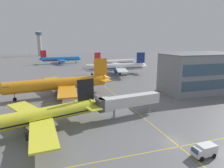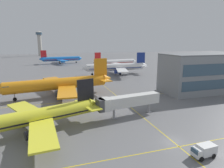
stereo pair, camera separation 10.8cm
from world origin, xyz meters
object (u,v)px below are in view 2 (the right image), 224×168
airliner_second_row (60,84)px  airliner_third_row (116,67)px  control_tower (39,41)px  airliner_far_left_stand (115,62)px  airliner_far_right_stand (61,59)px  service_truck_red_van (204,150)px  airliner_front_gate (31,118)px  jet_bridge (125,102)px

airliner_second_row → airliner_third_row: airliner_second_row is taller
airliner_third_row → control_tower: (-49.94, 178.44, 15.09)m
airliner_third_row → airliner_far_left_stand: airliner_third_row is taller
control_tower → airliner_far_right_stand: bearing=-78.7°
service_truck_red_van → airliner_far_right_stand: bearing=95.6°
airliner_front_gate → airliner_second_row: (7.18, 28.39, 0.83)m
airliner_third_row → jet_bridge: 66.80m
jet_bridge → control_tower: size_ratio=0.54×
service_truck_red_van → jet_bridge: (-6.29, 20.89, 2.88)m
service_truck_red_van → jet_bridge: bearing=106.8°
airliner_far_right_stand → control_tower: (-21.81, 108.85, 15.40)m
airliner_front_gate → airliner_second_row: airliner_second_row is taller
airliner_far_right_stand → jet_bridge: (8.74, -133.52, 0.05)m
jet_bridge → control_tower: bearing=97.2°
airliner_front_gate → jet_bridge: size_ratio=1.84×
airliner_third_row → airliner_far_left_stand: bearing=73.0°
service_truck_red_van → control_tower: bearing=98.0°
airliner_far_left_stand → jet_bridge: (-28.97, -95.25, 0.19)m
airliner_second_row → jet_bridge: bearing=-59.6°
airliner_second_row → airliner_far_right_stand: (6.14, 108.20, -0.37)m
airliner_third_row → airliner_second_row: bearing=-131.6°
jet_bridge → control_tower: (-30.55, 242.37, 15.34)m
airliner_front_gate → control_tower: bearing=92.0°
airliner_front_gate → service_truck_red_van: airliner_front_gate is taller
airliner_second_row → service_truck_red_van: size_ratio=9.75×
airliner_third_row → airliner_front_gate: bearing=-121.7°
airliner_front_gate → airliner_third_row: airliner_third_row is taller
airliner_far_right_stand → jet_bridge: bearing=-86.3°
airliner_far_right_stand → airliner_third_row: bearing=-68.0°
airliner_far_right_stand → airliner_front_gate: bearing=-95.6°
airliner_front_gate → control_tower: (-8.49, 245.44, 15.86)m
airliner_second_row → airliner_third_row: 51.62m
jet_bridge → control_tower: 244.77m
jet_bridge → airliner_third_row: bearing=73.1°
control_tower → airliner_second_row: bearing=-85.9°
airliner_front_gate → jet_bridge: 22.28m
service_truck_red_van → jet_bridge: size_ratio=0.24×
airliner_far_left_stand → service_truck_red_van: bearing=-101.0°
airliner_far_left_stand → control_tower: control_tower is taller
airliner_front_gate → airliner_far_right_stand: airliner_far_right_stand is taller
airliner_front_gate → airliner_far_right_stand: bearing=84.4°
airliner_far_right_stand → control_tower: control_tower is taller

